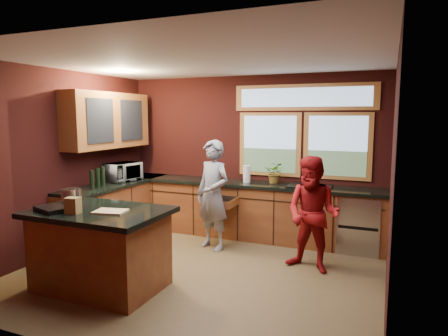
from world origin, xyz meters
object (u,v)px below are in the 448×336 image
Objects in this scene: person_red at (313,214)px; stock_pot at (71,196)px; person_grey at (213,195)px; island at (101,249)px; cutting_board at (110,211)px.

person_red is 6.30× the size of stock_pot.
stock_pot is at bearing -139.97° from person_red.
stock_pot is (-2.75, -1.35, 0.28)m from person_red.
stock_pot is at bearing -105.09° from person_grey.
island is 2.67m from person_red.
island is at bearing -131.82° from person_red.
cutting_board is at bearing -14.93° from stock_pot.
person_grey is (0.64, 1.80, 0.36)m from island.
cutting_board is (-0.44, -1.85, 0.12)m from person_grey.
person_red reaches higher than cutting_board.
stock_pot is (-1.19, -1.65, 0.20)m from person_grey.
cutting_board is at bearing -82.63° from person_grey.
cutting_board is 1.46× the size of stock_pot.
stock_pot is at bearing 165.07° from cutting_board.
island is 0.93× the size of person_grey.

